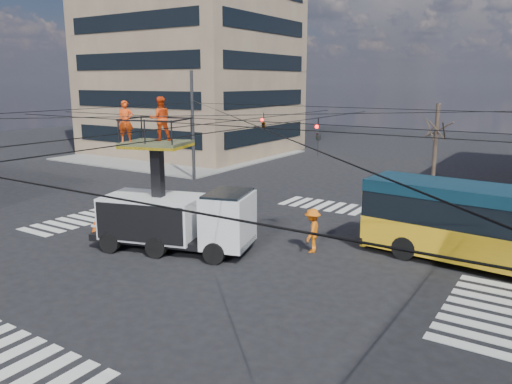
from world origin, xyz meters
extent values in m
plane|color=black|center=(0.00, 0.00, 0.00)|extent=(120.00, 120.00, 0.00)
cube|color=slate|center=(-21.00, 21.00, 0.06)|extent=(18.00, 18.00, 0.12)
cube|color=#7E6250|center=(-22.00, 24.00, 15.00)|extent=(18.00, 16.00, 30.00)
cube|color=black|center=(-22.00, 16.00, 2.33)|extent=(15.30, 0.12, 1.50)
cube|color=black|center=(-13.00, 24.00, 2.33)|extent=(0.12, 13.60, 1.50)
cube|color=black|center=(-22.00, 16.00, 5.67)|extent=(15.30, 0.12, 1.50)
cube|color=black|center=(-13.00, 24.00, 5.67)|extent=(0.12, 13.60, 1.50)
cube|color=black|center=(-22.00, 16.00, 9.00)|extent=(15.30, 0.12, 1.50)
cube|color=black|center=(-13.00, 24.00, 9.00)|extent=(0.12, 13.60, 1.50)
cube|color=black|center=(-22.00, 16.00, 12.33)|extent=(15.30, 0.12, 1.50)
cube|color=black|center=(-13.00, 24.00, 12.33)|extent=(0.12, 13.60, 1.50)
cylinder|color=#2D2D30|center=(-12.00, 12.00, 4.00)|extent=(0.24, 0.24, 8.00)
cylinder|color=black|center=(0.00, 12.00, 5.70)|extent=(24.00, 0.03, 0.03)
cylinder|color=black|center=(-12.00, 0.00, 5.70)|extent=(0.03, 24.00, 0.03)
cylinder|color=black|center=(0.00, 0.00, 5.90)|extent=(24.02, 24.02, 0.03)
cylinder|color=black|center=(0.00, 0.00, 5.90)|extent=(24.02, 24.02, 0.03)
cylinder|color=black|center=(0.00, -1.20, 5.60)|extent=(24.00, 0.03, 0.03)
cylinder|color=black|center=(0.00, 1.20, 5.60)|extent=(24.00, 0.03, 0.03)
cylinder|color=black|center=(-1.20, 0.00, 5.50)|extent=(0.03, 24.00, 0.03)
cylinder|color=black|center=(1.20, 0.00, 5.50)|extent=(0.03, 24.00, 0.03)
imported|color=black|center=(2.50, 3.00, 5.10)|extent=(0.16, 0.20, 1.00)
imported|color=black|center=(-1.50, 5.00, 5.35)|extent=(0.26, 1.24, 0.50)
cylinder|color=#382B21|center=(5.00, 13.50, 3.00)|extent=(0.24, 0.24, 6.00)
cube|color=black|center=(-2.54, -0.85, 0.55)|extent=(7.34, 4.07, 0.30)
cube|color=#BCBEC0|center=(-0.05, -0.12, 1.55)|extent=(2.40, 2.81, 2.20)
cube|color=black|center=(-0.05, -0.12, 2.35)|extent=(2.18, 2.66, 0.80)
cube|color=#BCBEC0|center=(-3.41, -1.10, 1.45)|extent=(4.73, 3.57, 1.80)
cylinder|color=black|center=(0.08, -1.28, 0.45)|extent=(0.96, 0.59, 0.90)
cylinder|color=black|center=(-0.56, 0.93, 0.45)|extent=(0.96, 0.59, 0.90)
cylinder|color=black|center=(-2.41, -2.01, 0.45)|extent=(0.96, 0.59, 0.90)
cylinder|color=black|center=(-3.06, 0.20, 0.45)|extent=(0.96, 0.59, 0.90)
cylinder|color=black|center=(-4.53, -2.62, 0.45)|extent=(0.96, 0.59, 0.90)
cylinder|color=black|center=(-5.17, -0.41, 0.45)|extent=(0.96, 0.59, 0.90)
cube|color=black|center=(-3.12, -1.02, 3.04)|extent=(0.56, 0.56, 3.28)
cube|color=#424529|center=(-3.12, -1.02, 4.68)|extent=(3.08, 2.74, 0.12)
cube|color=yellow|center=(-3.12, -1.02, 4.56)|extent=(3.08, 2.74, 0.12)
imported|color=#EC410E|center=(-4.07, -1.79, 5.60)|extent=(0.73, 0.74, 1.72)
imported|color=#EC410E|center=(-3.17, -0.66, 5.68)|extent=(1.13, 1.15, 1.87)
cube|color=gold|center=(4.65, 4.67, 1.60)|extent=(0.45, 2.48, 2.80)
cube|color=black|center=(4.61, 4.67, 0.45)|extent=(0.36, 2.60, 0.30)
cube|color=gold|center=(4.75, 4.66, 2.85)|extent=(0.23, 1.60, 0.35)
cylinder|color=black|center=(6.39, 3.34, 0.50)|extent=(1.02, 0.38, 1.00)
cylinder|color=black|center=(6.58, 5.70, 0.50)|extent=(1.02, 0.38, 1.00)
cone|color=#F84F0A|center=(-7.18, -1.26, 0.35)|extent=(0.36, 0.36, 0.70)
imported|color=orange|center=(-5.82, 0.35, 0.84)|extent=(0.63, 1.05, 1.68)
imported|color=orange|center=(2.76, 2.16, 0.96)|extent=(0.96, 1.36, 1.92)
camera|label=1|loc=(11.85, -16.46, 7.23)|focal=35.00mm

